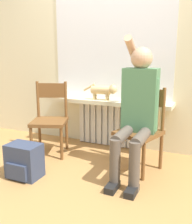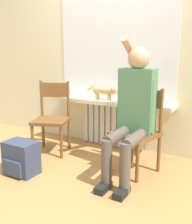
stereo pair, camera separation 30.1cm
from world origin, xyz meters
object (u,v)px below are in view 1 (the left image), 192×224
at_px(person, 138,107).
at_px(cat, 104,90).
at_px(chair_right, 141,129).
at_px(backpack, 24,161).
at_px(chair_left, 50,118).

xyz_separation_m(person, cat, (-0.55, 0.50, 0.07)).
distance_m(chair_right, backpack, 1.22).
distance_m(cat, backpack, 1.28).
bearing_deg(cat, chair_left, -145.43).
bearing_deg(chair_left, person, -26.35).
distance_m(chair_left, cat, 0.75).
bearing_deg(chair_right, backpack, -128.32).
height_order(person, backpack, person).
bearing_deg(person, chair_left, 174.05).
relative_size(person, cat, 3.08).
height_order(chair_left, person, person).
xyz_separation_m(cat, backpack, (-0.43, -1.05, -0.60)).
height_order(person, cat, person).
distance_m(chair_left, chair_right, 1.12).
xyz_separation_m(chair_left, backpack, (0.13, -0.67, -0.27)).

